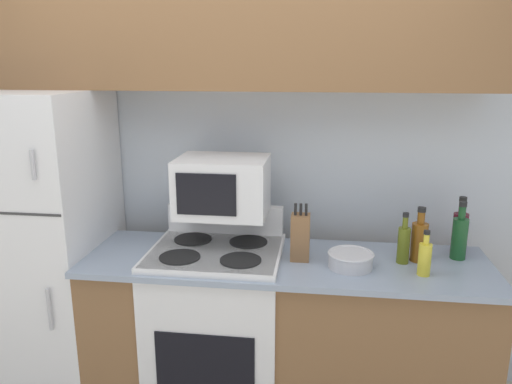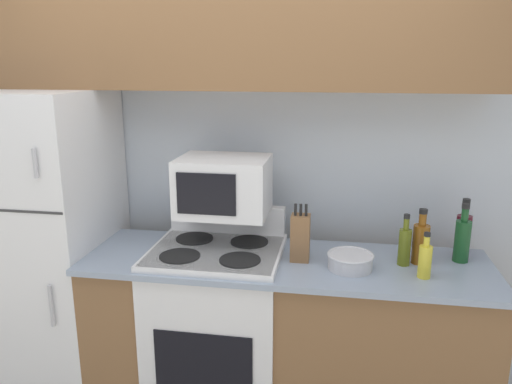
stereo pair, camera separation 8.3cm
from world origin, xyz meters
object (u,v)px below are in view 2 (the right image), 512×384
Objects in this scene: bottle_olive_oil at (405,245)px; bottle_cooking_spray at (425,260)px; stove at (218,327)px; knife_block at (300,237)px; bottle_whiskey at (421,242)px; bottle_wine_green at (462,239)px; bottle_wine_red at (463,233)px; microwave at (224,186)px; bowl at (350,261)px; refrigerator at (52,245)px.

bottle_cooking_spray is at bearing -61.18° from bottle_olive_oil.
bottle_cooking_spray is at bearing -6.42° from stove.
bottle_whiskey is (0.59, 0.06, -0.01)m from knife_block.
bottle_wine_green and bottle_wine_red have the same top height.
bottle_wine_green is 1.15× the size of bottle_olive_oil.
knife_block is 0.85m from bottle_wine_red.
stove is 3.91× the size of bottle_whiskey.
bottle_whiskey is (-0.23, -0.15, -0.01)m from bottle_wine_red.
bottle_whiskey is (1.00, -0.04, -0.23)m from microwave.
microwave is 1.55× the size of bottle_wine_green.
microwave is at bearing -179.19° from bottle_wine_green.
bowl is at bearing -14.68° from microwave.
refrigerator is at bearing -178.84° from bottle_wine_green.
knife_block reaches higher than bowl.
bottle_cooking_spray is at bearing -5.41° from refrigerator.
microwave is 1.26m from bottle_wine_red.
refrigerator reaches higher than bottle_cooking_spray.
bottle_whiskey is at bearing -0.41° from refrigerator.
bottle_cooking_spray is at bearing -10.85° from knife_block.
bottle_wine_red is at bearing 26.48° from bowl.
stove is at bearing -170.34° from bottle_wine_red.
stove is at bearing 174.09° from bowl.
knife_block is 0.51m from bottle_olive_oil.
microwave is at bearing 175.14° from bottle_olive_oil.
bottle_wine_green is at bearing 1.16° from refrigerator.
knife_block is at bearing -0.35° from stove.
refrigerator is 2.02m from bottle_cooking_spray.
bottle_olive_oil is (0.94, 0.02, 0.52)m from stove.
bowl is at bearing -153.52° from bottle_wine_red.
bottle_cooking_spray is (1.00, -0.22, -0.26)m from microwave.
bottle_wine_green is 0.10m from bottle_wine_red.
bowl is (0.25, -0.07, -0.08)m from knife_block.
bottle_cooking_spray is (2.00, -0.19, 0.12)m from refrigerator.
stove is 0.77m from microwave.
refrigerator is at bearing -176.44° from bottle_wine_red.
stove is 4.21× the size of bottle_olive_oil.
refrigerator is 2.25m from bottle_wine_red.
bottle_wine_red is 0.36m from bottle_olive_oil.
microwave reaches higher than knife_block.
knife_block is at bearing -177.00° from bottle_olive_oil.
microwave is at bearing -174.85° from bottle_wine_red.
stove is 0.70m from knife_block.
bottle_olive_oil is (-0.29, -0.10, -0.02)m from bottle_wine_green.
knife_block is (0.41, -0.11, -0.22)m from microwave.
bottle_olive_oil is (-0.31, -0.19, -0.02)m from bottle_wine_red.
bottle_wine_green is 1.07× the size of bottle_whiskey.
bottle_whiskey is at bearing -146.41° from bottle_wine_red.
bottle_cooking_spray is (-0.21, -0.23, -0.03)m from bottle_wine_green.
refrigerator is at bearing 175.01° from bowl.
bottle_wine_green reaches higher than bowl.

